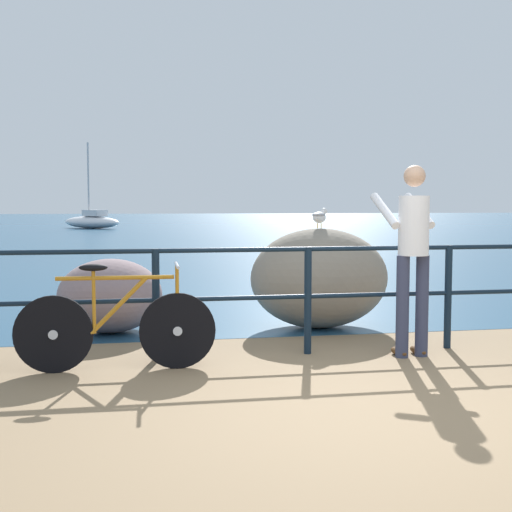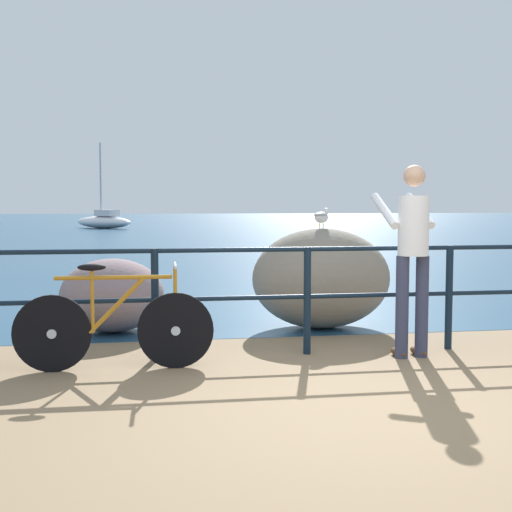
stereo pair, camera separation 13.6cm
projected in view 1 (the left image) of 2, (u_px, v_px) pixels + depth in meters
The scene contains 9 objects.
ground_plane at pixel (178, 245), 24.32m from camera, with size 120.00×120.00×0.10m, color #846B4C.
sea_surface at pixel (153, 222), 51.44m from camera, with size 120.00×90.00×0.01m, color navy.
promenade_railing at pixel (308, 287), 6.45m from camera, with size 8.63×0.07×1.02m.
bicycle at pixel (117, 326), 5.81m from camera, with size 1.70×0.48×0.92m.
person_at_railing at pixel (412, 251), 6.32m from camera, with size 0.48×0.65×1.78m.
breakwater_boulder_main at pixel (319, 278), 7.82m from camera, with size 1.60×1.15×1.14m.
breakwater_boulder_left at pixel (110, 296), 7.56m from camera, with size 1.15×1.10×0.82m.
seagull at pixel (320, 216), 7.80m from camera, with size 0.27×0.30×0.23m.
sailboat at pixel (92, 221), 39.03m from camera, with size 3.97×4.09×4.90m.
Camera 1 is at (-1.64, -4.38, 1.43)m, focal length 47.87 mm.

